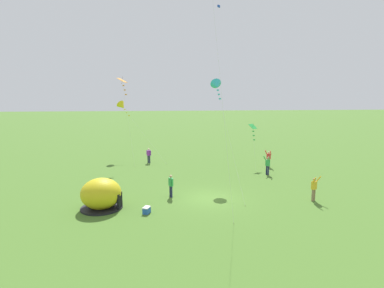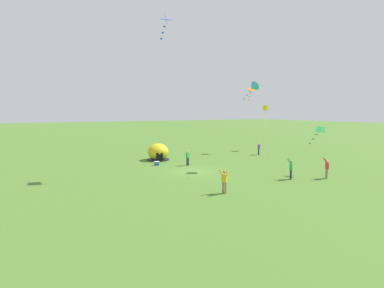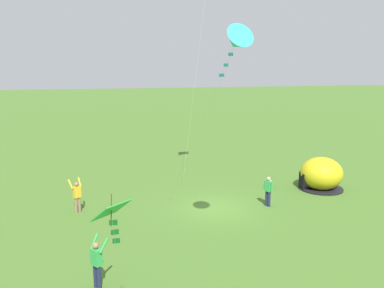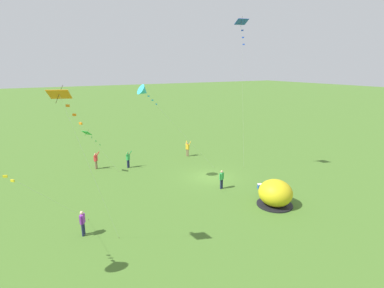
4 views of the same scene
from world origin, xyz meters
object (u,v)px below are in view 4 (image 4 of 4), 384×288
object	(u,v)px
person_watching_sky	(83,222)
kite_blue	(242,27)
person_with_toddler	(222,178)
kite_orange	(63,100)
kite_green	(89,135)
person_flying_kite	(128,159)
person_strolling	(188,148)
person_arms_raised	(96,160)
popup_tent	(275,193)
kite_cyan	(144,91)
cooler_box	(261,186)

from	to	relation	value
person_watching_sky	kite_blue	bearing A→B (deg)	-75.12
person_with_toddler	kite_orange	xyz separation A→B (m)	(-4.59, 12.97, 8.15)
kite_green	person_flying_kite	bearing A→B (deg)	-86.09
person_strolling	person_arms_raised	bearing A→B (deg)	85.87
person_watching_sky	popup_tent	bearing A→B (deg)	-101.93
kite_cyan	person_flying_kite	bearing A→B (deg)	1.66
person_watching_sky	kite_green	bearing A→B (deg)	-14.53
kite_orange	person_arms_raised	bearing A→B (deg)	-15.69
person_arms_raised	kite_blue	xyz separation A→B (m)	(-8.73, -12.03, 13.14)
kite_blue	kite_green	distance (m)	17.75
person_flying_kite	person_with_toddler	distance (m)	11.16
person_watching_sky	cooler_box	bearing A→B (deg)	-89.65
person_with_toddler	kite_blue	bearing A→B (deg)	-56.09
person_arms_raised	kite_green	distance (m)	3.58
person_with_toddler	kite_orange	world-z (taller)	kite_orange
cooler_box	person_watching_sky	xyz separation A→B (m)	(-0.09, 15.32, 0.74)
person_strolling	kite_orange	distance (m)	22.73
cooler_box	kite_green	xyz separation A→B (m)	(11.23, 12.38, 3.90)
popup_tent	kite_green	world-z (taller)	kite_green
cooler_box	person_arms_raised	distance (m)	17.32
person_arms_raised	kite_orange	world-z (taller)	kite_orange
person_flying_kite	kite_cyan	xyz separation A→B (m)	(-5.19, -0.15, 7.57)
person_with_toddler	person_arms_raised	bearing A→B (deg)	37.80
cooler_box	kite_orange	bearing A→B (deg)	100.01
person_watching_sky	kite_cyan	world-z (taller)	kite_cyan
person_strolling	kite_cyan	distance (m)	12.10
popup_tent	kite_cyan	bearing A→B (deg)	37.07
popup_tent	person_with_toddler	size ratio (longest dim) A/B	1.63
kite_green	kite_orange	size ratio (longest dim) A/B	0.48
person_flying_kite	person_with_toddler	bearing A→B (deg)	-150.70
person_arms_raised	person_with_toddler	xyz separation A→B (m)	(-11.06, -8.58, -0.03)
kite_orange	kite_green	bearing A→B (deg)	-14.52
person_watching_sky	person_flying_kite	xyz separation A→B (m)	(11.58, -6.80, 0.03)
person_strolling	kite_blue	xyz separation A→B (m)	(-7.96, -1.28, 13.14)
kite_cyan	person_arms_raised	bearing A→B (deg)	26.61
person_strolling	kite_blue	world-z (taller)	kite_blue
kite_green	kite_orange	xyz separation A→B (m)	(-14.06, 3.64, 4.99)
person_arms_raised	person_watching_sky	xyz separation A→B (m)	(-12.91, 3.69, -0.03)
person_flying_kite	kite_orange	distance (m)	18.09
popup_tent	person_strolling	size ratio (longest dim) A/B	1.49
person_flying_kite	person_arms_raised	bearing A→B (deg)	66.94
person_flying_kite	kite_green	world-z (taller)	kite_green
kite_blue	person_flying_kite	bearing A→B (deg)	50.29
person_watching_sky	person_with_toddler	size ratio (longest dim) A/B	1.00
person_strolling	person_with_toddler	distance (m)	10.51
person_watching_sky	kite_green	xyz separation A→B (m)	(11.32, -2.93, 3.16)
popup_tent	kite_green	xyz separation A→B (m)	(14.28, 11.08, 3.12)
popup_tent	cooler_box	bearing A→B (deg)	-23.02
person_watching_sky	person_arms_raised	bearing A→B (deg)	-15.94
popup_tent	cooler_box	xyz separation A→B (m)	(3.06, -1.30, -0.78)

